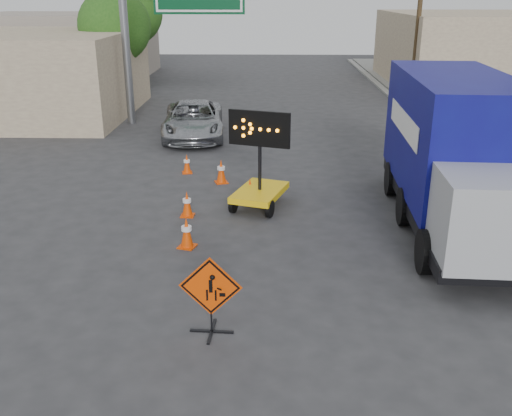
{
  "coord_description": "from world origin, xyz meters",
  "views": [
    {
      "loc": [
        0.07,
        -8.5,
        5.81
      ],
      "look_at": [
        -0.2,
        2.09,
        1.79
      ],
      "focal_mm": 40.0,
      "sensor_mm": 36.0,
      "label": 1
    }
  ],
  "objects_px": {
    "pickup_truck": "(193,120)",
    "box_truck": "(455,162)",
    "construction_sign": "(211,293)",
    "arrow_board": "(260,186)"
  },
  "relations": [
    {
      "from": "construction_sign",
      "to": "box_truck",
      "type": "relative_size",
      "value": 0.18
    },
    {
      "from": "arrow_board",
      "to": "box_truck",
      "type": "height_order",
      "value": "box_truck"
    },
    {
      "from": "pickup_truck",
      "to": "box_truck",
      "type": "distance_m",
      "value": 12.61
    },
    {
      "from": "arrow_board",
      "to": "box_truck",
      "type": "xyz_separation_m",
      "value": [
        5.01,
        -1.31,
        1.13
      ]
    },
    {
      "from": "construction_sign",
      "to": "arrow_board",
      "type": "height_order",
      "value": "arrow_board"
    },
    {
      "from": "pickup_truck",
      "to": "box_truck",
      "type": "bearing_deg",
      "value": -56.19
    },
    {
      "from": "box_truck",
      "to": "arrow_board",
      "type": "bearing_deg",
      "value": 168.32
    },
    {
      "from": "construction_sign",
      "to": "box_truck",
      "type": "distance_m",
      "value": 7.82
    },
    {
      "from": "construction_sign",
      "to": "pickup_truck",
      "type": "relative_size",
      "value": 0.28
    },
    {
      "from": "box_truck",
      "to": "construction_sign",
      "type": "bearing_deg",
      "value": -134.81
    }
  ]
}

